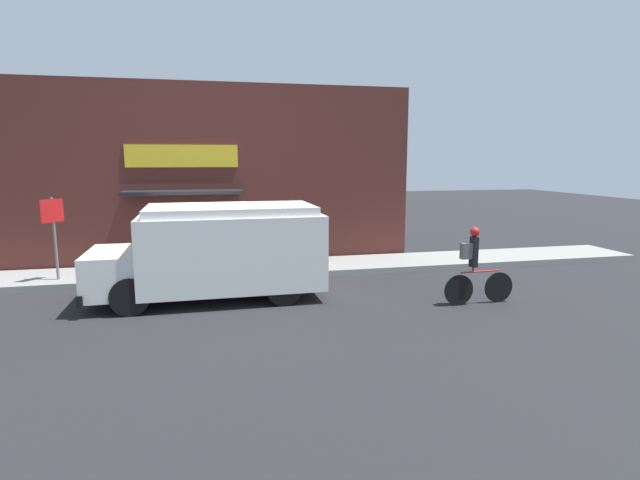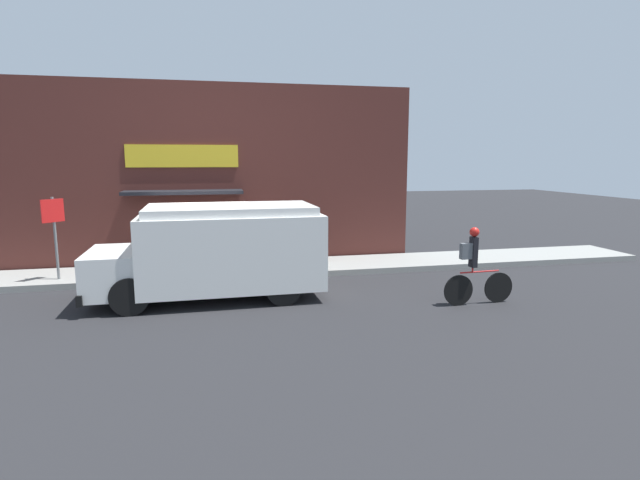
{
  "view_description": "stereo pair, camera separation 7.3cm",
  "coord_description": "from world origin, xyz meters",
  "px_view_note": "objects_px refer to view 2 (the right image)",
  "views": [
    {
      "loc": [
        0.27,
        -13.46,
        3.32
      ],
      "look_at": [
        3.28,
        -0.2,
        1.1
      ],
      "focal_mm": 28.0,
      "sensor_mm": 36.0,
      "label": 1
    },
    {
      "loc": [
        0.34,
        -13.48,
        3.32
      ],
      "look_at": [
        3.28,
        -0.2,
        1.1
      ],
      "focal_mm": 28.0,
      "sensor_mm": 36.0,
      "label": 2
    }
  ],
  "objects_px": {
    "trash_bin": "(314,248)",
    "cyclist": "(475,268)",
    "school_bus": "(218,250)",
    "stop_sign_post": "(54,225)"
  },
  "relations": [
    {
      "from": "cyclist",
      "to": "trash_bin",
      "type": "distance_m",
      "value": 5.55
    },
    {
      "from": "school_bus",
      "to": "cyclist",
      "type": "distance_m",
      "value": 6.01
    },
    {
      "from": "cyclist",
      "to": "trash_bin",
      "type": "xyz_separation_m",
      "value": [
        -2.74,
        4.81,
        -0.27
      ]
    },
    {
      "from": "school_bus",
      "to": "stop_sign_post",
      "type": "xyz_separation_m",
      "value": [
        -4.14,
        2.09,
        0.46
      ]
    },
    {
      "from": "cyclist",
      "to": "stop_sign_post",
      "type": "distance_m",
      "value": 10.64
    },
    {
      "from": "school_bus",
      "to": "stop_sign_post",
      "type": "height_order",
      "value": "stop_sign_post"
    },
    {
      "from": "school_bus",
      "to": "stop_sign_post",
      "type": "distance_m",
      "value": 4.66
    },
    {
      "from": "cyclist",
      "to": "stop_sign_post",
      "type": "height_order",
      "value": "stop_sign_post"
    },
    {
      "from": "school_bus",
      "to": "trash_bin",
      "type": "xyz_separation_m",
      "value": [
        2.96,
        2.95,
        -0.59
      ]
    },
    {
      "from": "trash_bin",
      "to": "cyclist",
      "type": "bearing_deg",
      "value": -60.34
    }
  ]
}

